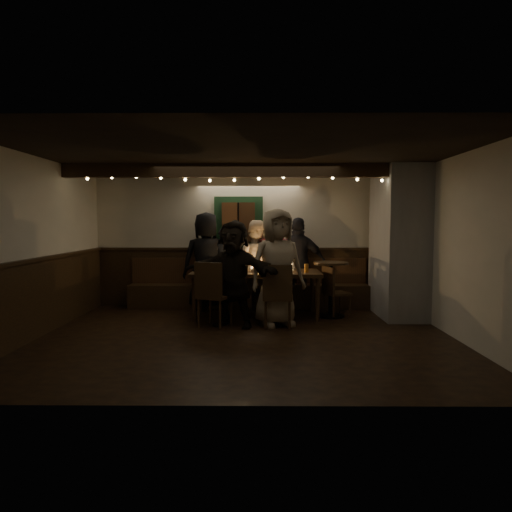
{
  "coord_description": "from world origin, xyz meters",
  "views": [
    {
      "loc": [
        0.22,
        -6.51,
        1.67
      ],
      "look_at": [
        0.15,
        1.6,
        1.05
      ],
      "focal_mm": 32.0,
      "sensor_mm": 36.0,
      "label": 1
    }
  ],
  "objects_px": {
    "chair_near_right": "(278,292)",
    "person_e": "(299,263)",
    "high_top": "(331,282)",
    "chair_end": "(333,289)",
    "chair_near_left": "(212,291)",
    "person_c": "(255,265)",
    "person_g": "(277,267)",
    "person_a": "(207,261)",
    "person_d": "(273,270)",
    "dining_table": "(256,275)",
    "person_b": "(225,268)",
    "person_f": "(234,273)"
  },
  "relations": [
    {
      "from": "high_top",
      "to": "chair_end",
      "type": "bearing_deg",
      "value": -27.14
    },
    {
      "from": "dining_table",
      "to": "high_top",
      "type": "bearing_deg",
      "value": 0.4
    },
    {
      "from": "chair_near_right",
      "to": "person_b",
      "type": "distance_m",
      "value": 1.85
    },
    {
      "from": "person_d",
      "to": "person_g",
      "type": "distance_m",
      "value": 1.35
    },
    {
      "from": "dining_table",
      "to": "person_b",
      "type": "relative_size",
      "value": 1.43
    },
    {
      "from": "person_b",
      "to": "person_f",
      "type": "distance_m",
      "value": 1.46
    },
    {
      "from": "person_b",
      "to": "person_f",
      "type": "height_order",
      "value": "person_f"
    },
    {
      "from": "chair_end",
      "to": "person_g",
      "type": "bearing_deg",
      "value": -146.51
    },
    {
      "from": "person_a",
      "to": "person_g",
      "type": "relative_size",
      "value": 0.99
    },
    {
      "from": "person_c",
      "to": "dining_table",
      "type": "bearing_deg",
      "value": 105.31
    },
    {
      "from": "chair_end",
      "to": "person_a",
      "type": "bearing_deg",
      "value": 162.67
    },
    {
      "from": "chair_end",
      "to": "person_c",
      "type": "bearing_deg",
      "value": 152.91
    },
    {
      "from": "high_top",
      "to": "person_b",
      "type": "relative_size",
      "value": 0.62
    },
    {
      "from": "person_e",
      "to": "person_g",
      "type": "xyz_separation_m",
      "value": [
        -0.47,
        -1.4,
        0.06
      ]
    },
    {
      "from": "high_top",
      "to": "person_g",
      "type": "relative_size",
      "value": 0.51
    },
    {
      "from": "chair_end",
      "to": "person_b",
      "type": "distance_m",
      "value": 2.08
    },
    {
      "from": "chair_near_left",
      "to": "person_b",
      "type": "bearing_deg",
      "value": 86.82
    },
    {
      "from": "high_top",
      "to": "person_a",
      "type": "height_order",
      "value": "person_a"
    },
    {
      "from": "chair_near_right",
      "to": "person_g",
      "type": "xyz_separation_m",
      "value": [
        -0.01,
        0.21,
        0.37
      ]
    },
    {
      "from": "person_a",
      "to": "person_e",
      "type": "distance_m",
      "value": 1.75
    },
    {
      "from": "chair_near_left",
      "to": "chair_near_right",
      "type": "distance_m",
      "value": 1.03
    },
    {
      "from": "chair_near_left",
      "to": "high_top",
      "type": "bearing_deg",
      "value": 23.64
    },
    {
      "from": "chair_end",
      "to": "person_b",
      "type": "xyz_separation_m",
      "value": [
        -1.94,
        0.69,
        0.28
      ]
    },
    {
      "from": "chair_near_right",
      "to": "person_g",
      "type": "distance_m",
      "value": 0.43
    },
    {
      "from": "person_e",
      "to": "person_g",
      "type": "height_order",
      "value": "person_g"
    },
    {
      "from": "person_d",
      "to": "person_f",
      "type": "bearing_deg",
      "value": 54.6
    },
    {
      "from": "chair_end",
      "to": "person_g",
      "type": "height_order",
      "value": "person_g"
    },
    {
      "from": "chair_near_left",
      "to": "person_a",
      "type": "bearing_deg",
      "value": 99.51
    },
    {
      "from": "person_f",
      "to": "person_d",
      "type": "bearing_deg",
      "value": 85.35
    },
    {
      "from": "chair_near_right",
      "to": "high_top",
      "type": "xyz_separation_m",
      "value": [
        0.96,
        0.9,
        0.04
      ]
    },
    {
      "from": "person_c",
      "to": "person_e",
      "type": "relative_size",
      "value": 0.97
    },
    {
      "from": "chair_end",
      "to": "person_a",
      "type": "distance_m",
      "value": 2.43
    },
    {
      "from": "dining_table",
      "to": "person_b",
      "type": "xyz_separation_m",
      "value": [
        -0.59,
        0.68,
        0.05
      ]
    },
    {
      "from": "person_b",
      "to": "person_g",
      "type": "distance_m",
      "value": 1.66
    },
    {
      "from": "dining_table",
      "to": "person_c",
      "type": "height_order",
      "value": "person_c"
    },
    {
      "from": "chair_end",
      "to": "person_a",
      "type": "relative_size",
      "value": 0.48
    },
    {
      "from": "chair_near_left",
      "to": "high_top",
      "type": "relative_size",
      "value": 1.08
    },
    {
      "from": "dining_table",
      "to": "person_a",
      "type": "relative_size",
      "value": 1.21
    },
    {
      "from": "high_top",
      "to": "person_c",
      "type": "relative_size",
      "value": 0.57
    },
    {
      "from": "high_top",
      "to": "person_e",
      "type": "bearing_deg",
      "value": 124.87
    },
    {
      "from": "chair_near_left",
      "to": "person_d",
      "type": "distance_m",
      "value": 1.83
    },
    {
      "from": "high_top",
      "to": "person_c",
      "type": "xyz_separation_m",
      "value": [
        -1.33,
        0.68,
        0.24
      ]
    },
    {
      "from": "chair_near_right",
      "to": "high_top",
      "type": "relative_size",
      "value": 1.05
    },
    {
      "from": "person_f",
      "to": "person_g",
      "type": "height_order",
      "value": "person_g"
    },
    {
      "from": "chair_near_right",
      "to": "person_c",
      "type": "bearing_deg",
      "value": 103.17
    },
    {
      "from": "chair_near_right",
      "to": "person_e",
      "type": "height_order",
      "value": "person_e"
    },
    {
      "from": "chair_near_right",
      "to": "person_d",
      "type": "xyz_separation_m",
      "value": [
        -0.03,
        1.55,
        0.18
      ]
    },
    {
      "from": "person_e",
      "to": "person_a",
      "type": "bearing_deg",
      "value": 5.99
    },
    {
      "from": "person_a",
      "to": "person_e",
      "type": "bearing_deg",
      "value": 170.79
    },
    {
      "from": "chair_end",
      "to": "person_d",
      "type": "xyz_separation_m",
      "value": [
        -1.03,
        0.67,
        0.25
      ]
    }
  ]
}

